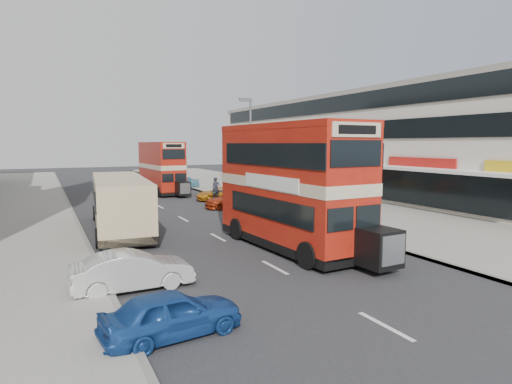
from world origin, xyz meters
TOP-DOWN VIEW (x-y plane):
  - ground at (0.00, 0.00)m, footprint 160.00×160.00m
  - road_surface at (0.00, 20.00)m, footprint 12.00×90.00m
  - pavement_right at (12.00, 20.00)m, footprint 12.00×90.00m
  - kerb_left at (-6.10, 20.00)m, footprint 0.20×90.00m
  - kerb_right at (6.10, 20.00)m, footprint 0.20×90.00m
  - commercial_row at (19.95, 22.00)m, footprint 9.90×46.20m
  - street_lamp at (6.52, 18.00)m, footprint 1.00×0.20m
  - bus_main at (2.14, 4.45)m, footprint 3.21×9.90m
  - bus_second at (2.32, 28.53)m, footprint 2.77×8.58m
  - coach at (-4.11, 12.00)m, footprint 3.47×10.39m
  - car_left_near at (-5.14, -2.15)m, footprint 3.63×1.82m
  - car_left_front at (-5.36, 1.82)m, footprint 3.89×1.42m
  - car_right_a at (4.79, 16.95)m, footprint 4.52×2.02m
  - car_right_b at (5.36, 21.40)m, footprint 4.10×2.09m
  - car_right_c at (4.95, 31.69)m, footprint 4.14×1.92m
  - pedestrian_near at (7.69, 12.64)m, footprint 0.60×0.42m
  - cyclist at (4.48, 19.96)m, footprint 0.84×1.86m

SIDE VIEW (x-z plane):
  - ground at x=0.00m, z-range 0.00..0.00m
  - road_surface at x=0.00m, z-range 0.00..0.01m
  - pavement_right at x=12.00m, z-range 0.00..0.15m
  - kerb_left at x=-6.10m, z-range -0.01..0.15m
  - kerb_right at x=6.10m, z-range -0.01..0.15m
  - car_right_b at x=5.36m, z-range 0.00..1.11m
  - car_left_near at x=-5.14m, z-range 0.00..1.19m
  - car_left_front at x=-5.36m, z-range 0.00..1.27m
  - car_right_a at x=4.79m, z-range 0.00..1.29m
  - cyclist at x=4.48m, z-range -0.34..1.71m
  - car_right_c at x=4.95m, z-range 0.00..1.37m
  - pedestrian_near at x=7.69m, z-range 0.15..1.77m
  - coach at x=-4.11m, z-range 0.24..2.95m
  - bus_second at x=2.32m, z-range 0.12..4.83m
  - bus_main at x=2.14m, z-range 0.14..5.57m
  - commercial_row at x=19.95m, z-range 0.05..9.35m
  - street_lamp at x=6.52m, z-range 0.72..8.85m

